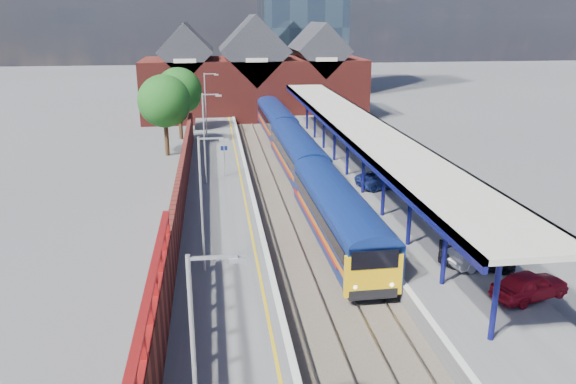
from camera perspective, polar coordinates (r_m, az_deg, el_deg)
name	(u,v)px	position (r m, az deg, el deg)	size (l,w,h in m)	color
ground	(277,167)	(52.66, -1.11, 2.58)	(240.00, 240.00, 0.00)	#5B5B5E
ballast_bed	(292,199)	(43.14, 0.41, -0.75)	(6.00, 76.00, 0.06)	#473D33
rails	(292,198)	(43.11, 0.41, -0.64)	(4.51, 76.00, 0.14)	slate
left_platform	(220,196)	(42.61, -6.93, -0.45)	(5.00, 76.00, 1.00)	#565659
right_platform	(368,190)	(44.20, 8.14, 0.16)	(6.00, 76.00, 1.00)	#565659
coping_left	(251,189)	(42.53, -3.79, 0.35)	(0.30, 76.00, 0.05)	silver
coping_right	(332,185)	(43.37, 4.54, 0.67)	(0.30, 76.00, 0.05)	silver
yellow_line	(243,189)	(42.50, -4.60, 0.29)	(0.14, 76.00, 0.01)	yellow
train	(285,132)	(57.83, -0.29, 6.08)	(3.03, 65.94, 3.45)	navy
canopy	(358,126)	(44.76, 7.09, 6.69)	(4.50, 52.00, 4.48)	#0E1052
lamp_post_a	(199,363)	(15.18, -9.00, -16.75)	(1.48, 0.18, 7.00)	#A5A8AA
lamp_post_b	(204,197)	(27.91, -8.52, -0.47)	(1.48, 0.18, 7.00)	#A5A8AA
lamp_post_c	(206,133)	(43.43, -8.34, 5.96)	(1.48, 0.18, 7.00)	#A5A8AA
lamp_post_d	(207,102)	(59.20, -8.25, 8.99)	(1.48, 0.18, 7.00)	#A5A8AA
platform_sign	(224,156)	(45.88, -6.50, 3.70)	(0.55, 0.08, 2.50)	#A5A8AA
brick_wall	(179,200)	(35.93, -11.01, -0.78)	(0.35, 50.00, 3.86)	maroon
station_building	(254,77)	(79.20, -3.50, 11.55)	(30.00, 12.12, 13.78)	maroon
tree_near	(166,103)	(57.26, -12.31, 8.86)	(5.20, 5.20, 8.10)	#382314
tree_far	(180,92)	(65.10, -10.91, 9.93)	(5.20, 5.20, 8.10)	#382314
parked_car_red	(530,285)	(28.46, 23.35, -8.65)	(1.55, 3.84, 1.31)	maroon
parked_car_silver	(483,254)	(31.12, 19.21, -5.93)	(1.39, 3.98, 1.31)	silver
parked_car_dark	(477,257)	(30.87, 18.61, -6.25)	(1.57, 3.86, 1.12)	black
parked_car_blue	(386,179)	(43.46, 9.97, 1.36)	(2.17, 4.71, 1.31)	navy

